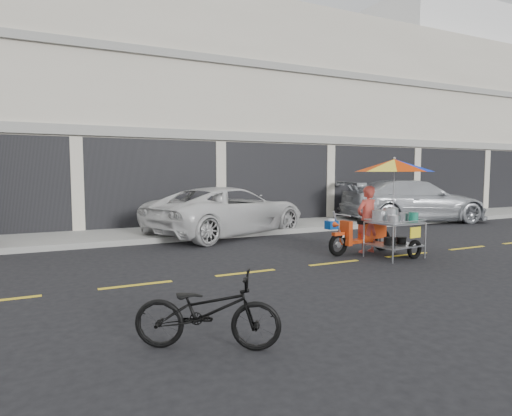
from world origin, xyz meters
name	(u,v)px	position (x,y,z in m)	size (l,w,h in m)	color
ground	(334,263)	(0.00, 0.00, 0.00)	(90.00, 90.00, 0.00)	black
sidewalk	(232,228)	(0.00, 5.50, 0.07)	(45.00, 3.00, 0.15)	gray
shophouse_block	(246,119)	(2.82, 10.59, 4.24)	(36.00, 8.11, 10.40)	beige
centerline	(334,263)	(0.00, 0.00, 0.00)	(42.00, 0.10, 0.01)	gold
white_pickup	(229,211)	(-0.43, 4.70, 0.72)	(2.38, 5.17, 1.44)	silver
silver_pickup	(413,201)	(7.02, 4.70, 0.79)	(2.22, 5.47, 1.59)	#B8BCC2
near_bicycle	(207,311)	(-3.78, -2.94, 0.41)	(0.54, 1.56, 0.82)	black
food_vendor_rig	(384,194)	(1.48, 0.21, 1.39)	(2.31, 1.83, 2.21)	black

